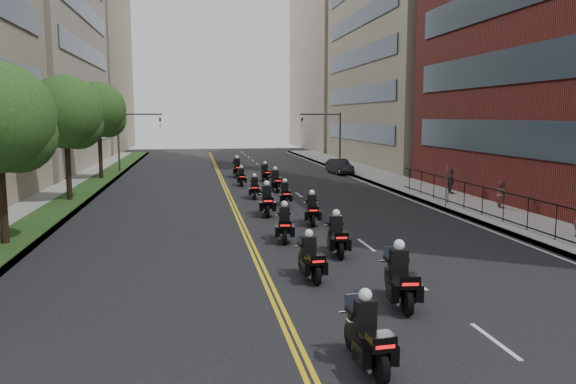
% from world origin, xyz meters
% --- Properties ---
extents(ground, '(160.00, 160.00, 0.00)m').
position_xyz_m(ground, '(0.00, 0.00, 0.00)').
color(ground, black).
rests_on(ground, ground).
extents(sidewalk_right, '(4.00, 90.00, 0.15)m').
position_xyz_m(sidewalk_right, '(12.00, 25.00, 0.07)').
color(sidewalk_right, gray).
rests_on(sidewalk_right, ground).
extents(sidewalk_left, '(4.00, 90.00, 0.15)m').
position_xyz_m(sidewalk_left, '(-12.00, 25.00, 0.07)').
color(sidewalk_left, gray).
rests_on(sidewalk_left, ground).
extents(grass_strip, '(2.00, 90.00, 0.04)m').
position_xyz_m(grass_strip, '(-11.20, 25.00, 0.17)').
color(grass_strip, '#1E3D16').
rests_on(grass_strip, sidewalk_left).
extents(building_right_tan, '(15.11, 28.00, 30.00)m').
position_xyz_m(building_right_tan, '(21.48, 48.00, 15.00)').
color(building_right_tan, gray).
rests_on(building_right_tan, ground).
extents(building_right_far, '(15.00, 28.00, 26.00)m').
position_xyz_m(building_right_far, '(21.50, 78.00, 13.00)').
color(building_right_far, gray).
rests_on(building_right_far, ground).
extents(building_left_far, '(16.00, 28.00, 26.00)m').
position_xyz_m(building_left_far, '(-22.00, 78.00, 13.00)').
color(building_left_far, gray).
rests_on(building_left_far, ground).
extents(iron_fence, '(0.05, 28.00, 1.50)m').
position_xyz_m(iron_fence, '(11.00, 12.00, 0.90)').
color(iron_fence, black).
rests_on(iron_fence, sidewalk_right).
extents(street_trees, '(4.40, 38.40, 7.98)m').
position_xyz_m(street_trees, '(-11.05, 18.61, 5.13)').
color(street_trees, '#322116').
rests_on(street_trees, ground).
extents(traffic_signal_right, '(4.09, 0.20, 5.60)m').
position_xyz_m(traffic_signal_right, '(9.54, 42.00, 3.70)').
color(traffic_signal_right, '#3F3F44').
rests_on(traffic_signal_right, ground).
extents(traffic_signal_left, '(4.09, 0.20, 5.60)m').
position_xyz_m(traffic_signal_left, '(-9.54, 42.00, 3.70)').
color(traffic_signal_left, '#3F3F44').
rests_on(traffic_signal_left, ground).
extents(motorcycle_0, '(0.60, 2.27, 1.68)m').
position_xyz_m(motorcycle_0, '(-0.19, -0.85, 0.66)').
color(motorcycle_0, black).
rests_on(motorcycle_0, ground).
extents(motorcycle_1, '(0.69, 2.50, 1.85)m').
position_xyz_m(motorcycle_1, '(1.88, 2.73, 0.73)').
color(motorcycle_1, black).
rests_on(motorcycle_1, ground).
extents(motorcycle_2, '(0.59, 2.18, 1.61)m').
position_xyz_m(motorcycle_2, '(-0.05, 5.66, 0.64)').
color(motorcycle_2, black).
rests_on(motorcycle_2, ground).
extents(motorcycle_3, '(0.59, 2.34, 1.73)m').
position_xyz_m(motorcycle_3, '(1.60, 8.63, 0.68)').
color(motorcycle_3, black).
rests_on(motorcycle_3, ground).
extents(motorcycle_4, '(0.69, 2.29, 1.70)m').
position_xyz_m(motorcycle_4, '(0.03, 11.31, 0.67)').
color(motorcycle_4, black).
rests_on(motorcycle_4, ground).
extents(motorcycle_5, '(0.68, 2.27, 1.68)m').
position_xyz_m(motorcycle_5, '(1.93, 14.71, 0.66)').
color(motorcycle_5, black).
rests_on(motorcycle_5, ground).
extents(motorcycle_6, '(0.64, 2.50, 1.84)m').
position_xyz_m(motorcycle_6, '(0.09, 17.54, 0.73)').
color(motorcycle_6, black).
rests_on(motorcycle_6, ground).
extents(motorcycle_7, '(0.51, 2.12, 1.56)m').
position_xyz_m(motorcycle_7, '(1.60, 20.81, 0.62)').
color(motorcycle_7, black).
rests_on(motorcycle_7, ground).
extents(motorcycle_8, '(0.58, 2.14, 1.58)m').
position_xyz_m(motorcycle_8, '(0.11, 23.89, 0.62)').
color(motorcycle_8, black).
rests_on(motorcycle_8, ground).
extents(motorcycle_9, '(0.57, 2.36, 1.74)m').
position_xyz_m(motorcycle_9, '(1.90, 26.87, 0.69)').
color(motorcycle_9, black).
rests_on(motorcycle_9, ground).
extents(motorcycle_10, '(0.48, 2.08, 1.53)m').
position_xyz_m(motorcycle_10, '(-0.16, 30.60, 0.61)').
color(motorcycle_10, black).
rests_on(motorcycle_10, ground).
extents(motorcycle_11, '(0.60, 2.18, 1.61)m').
position_xyz_m(motorcycle_11, '(1.97, 33.10, 0.63)').
color(motorcycle_11, black).
rests_on(motorcycle_11, ground).
extents(motorcycle_12, '(0.63, 2.56, 1.89)m').
position_xyz_m(motorcycle_12, '(-0.04, 36.42, 0.74)').
color(motorcycle_12, black).
rests_on(motorcycle_12, ground).
extents(parked_sedan, '(1.79, 4.20, 1.35)m').
position_xyz_m(parked_sedan, '(9.40, 37.90, 0.67)').
color(parked_sedan, black).
rests_on(parked_sedan, ground).
extents(pedestrian_b, '(0.69, 0.82, 1.50)m').
position_xyz_m(pedestrian_b, '(13.27, 17.04, 0.90)').
color(pedestrian_b, brown).
rests_on(pedestrian_b, sidewalk_right).
extents(pedestrian_c, '(0.50, 0.99, 1.63)m').
position_xyz_m(pedestrian_c, '(13.01, 22.80, 0.97)').
color(pedestrian_c, '#3C3D43').
rests_on(pedestrian_c, sidewalk_right).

